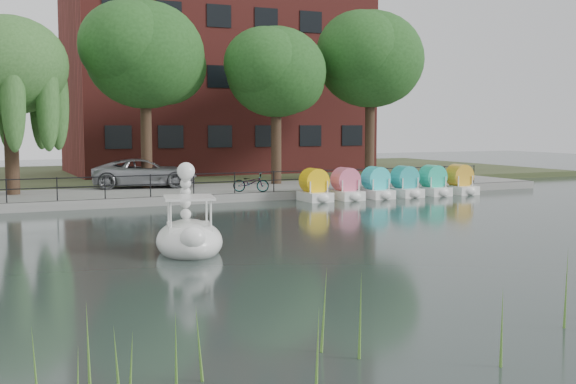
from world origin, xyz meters
TOP-DOWN VIEW (x-y plane):
  - ground_plane at (0.00, 0.00)m, footprint 120.00×120.00m
  - promenade at (0.00, 16.00)m, footprint 40.00×6.00m
  - kerb at (0.00, 13.05)m, footprint 40.00×0.25m
  - land_strip at (0.00, 30.00)m, footprint 60.00×22.00m
  - railing at (0.00, 13.25)m, footprint 32.00×0.05m
  - apartment_building at (7.00, 29.97)m, footprint 20.00×10.07m
  - willow_mid at (-7.50, 17.00)m, footprint 5.32×5.32m
  - broadleaf_center at (-1.00, 18.00)m, footprint 6.00×6.00m
  - broadleaf_right at (6.00, 17.50)m, footprint 5.40×5.40m
  - broadleaf_far at (12.50, 18.50)m, footprint 6.30×6.30m
  - minivan at (-1.08, 18.19)m, footprint 3.98×6.53m
  - bicycle at (2.92, 13.51)m, footprint 1.35×1.80m
  - swan_boat at (-3.89, 1.17)m, footprint 2.46×3.29m
  - pedal_boat_row at (9.78, 11.93)m, footprint 9.65×1.70m

SIDE VIEW (x-z plane):
  - ground_plane at x=0.00m, z-range 0.00..0.00m
  - land_strip at x=0.00m, z-range 0.00..0.36m
  - promenade at x=0.00m, z-range 0.00..0.40m
  - kerb at x=0.00m, z-range 0.00..0.40m
  - swan_boat at x=-3.89m, z-range -0.70..1.80m
  - pedal_boat_row at x=9.78m, z-range -0.09..1.31m
  - bicycle at x=2.92m, z-range 0.40..1.40m
  - railing at x=0.00m, z-range 0.65..1.65m
  - minivan at x=-1.08m, z-range 0.40..2.09m
  - willow_mid at x=-7.50m, z-range 2.17..10.32m
  - broadleaf_right at x=6.00m, z-range 2.22..10.55m
  - broadleaf_center at x=-1.00m, z-range 2.44..11.69m
  - broadleaf_far at x=12.50m, z-range 2.54..12.25m
  - apartment_building at x=7.00m, z-range 0.36..18.36m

